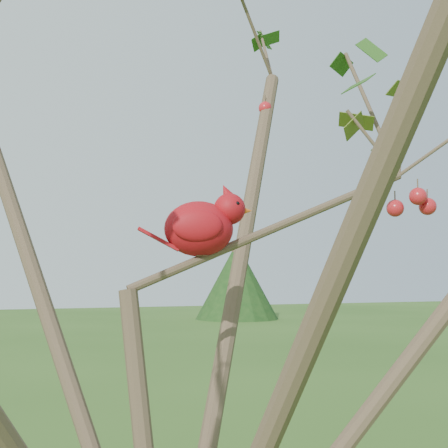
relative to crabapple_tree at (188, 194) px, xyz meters
name	(u,v)px	position (x,y,z in m)	size (l,w,h in m)	color
crabapple_tree	(188,194)	(0.00, 0.00, 0.00)	(2.35, 2.05, 2.95)	#4A3727
cardinal	(203,226)	(0.07, 0.11, -0.05)	(0.22, 0.14, 0.16)	#B30F1C
distant_trees	(46,289)	(2.71, 22.89, -0.57)	(41.54, 13.35, 3.65)	#4A3727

